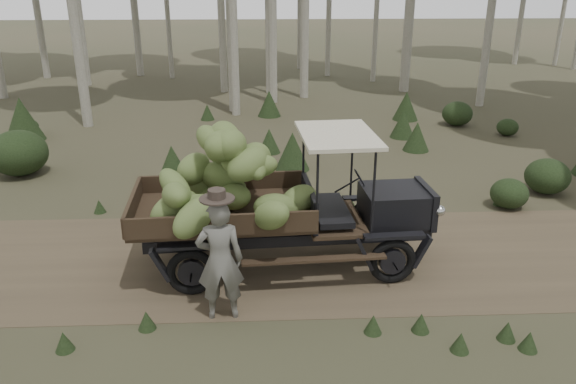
% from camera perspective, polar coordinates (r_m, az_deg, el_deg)
% --- Properties ---
extents(ground, '(120.00, 120.00, 0.00)m').
position_cam_1_polar(ground, '(10.54, 1.06, -6.77)').
color(ground, '#473D2B').
rests_on(ground, ground).
extents(dirt_track, '(70.00, 4.00, 0.01)m').
position_cam_1_polar(dirt_track, '(10.54, 1.06, -6.75)').
color(dirt_track, brown).
rests_on(dirt_track, ground).
extents(banana_truck, '(5.46, 2.71, 2.76)m').
position_cam_1_polar(banana_truck, '(9.61, -3.43, 0.52)').
color(banana_truck, black).
rests_on(banana_truck, ground).
extents(farmer, '(0.74, 0.56, 2.10)m').
position_cam_1_polar(farmer, '(8.47, -6.93, -6.77)').
color(farmer, '#626059').
rests_on(farmer, ground).
extents(undergrowth, '(24.73, 22.96, 1.39)m').
position_cam_1_polar(undergrowth, '(11.53, -8.92, -1.62)').
color(undergrowth, '#233319').
rests_on(undergrowth, ground).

